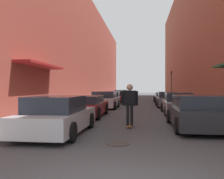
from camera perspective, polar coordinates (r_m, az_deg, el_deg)
ground at (r=25.12m, az=5.94°, el=-3.39°), size 116.21×116.21×0.00m
curb_strip_left at (r=30.80m, az=-2.50°, el=-2.57°), size 1.80×52.82×0.12m
curb_strip_right at (r=30.67m, az=14.77°, el=-2.60°), size 1.80×52.82×0.12m
building_row_left at (r=31.66m, az=-7.74°, el=8.35°), size 4.90×52.82×12.07m
building_row_right at (r=31.77m, az=20.09°, el=11.75°), size 4.90×52.82×15.84m
parked_car_left_0 at (r=9.22m, az=-12.33°, el=-5.93°), size 2.00×4.40×1.36m
parked_car_left_1 at (r=14.44m, az=-5.72°, el=-3.83°), size 1.96×4.68×1.21m
parked_car_left_2 at (r=20.14m, az=-1.62°, el=-2.46°), size 2.04×4.18×1.37m
parked_car_left_3 at (r=25.48m, az=-0.06°, el=-1.96°), size 1.91×4.77×1.27m
parked_car_left_4 at (r=30.76m, az=1.24°, el=-1.52°), size 1.91×4.71×1.29m
parked_car_left_5 at (r=36.49m, az=2.13°, el=-1.18°), size 2.09×4.62×1.33m
parked_car_right_0 at (r=10.71m, az=18.63°, el=-5.01°), size 2.02×4.61×1.37m
parked_car_right_1 at (r=16.42m, az=14.77°, el=-3.17°), size 1.87×4.51×1.36m
parked_car_right_2 at (r=22.12m, az=12.62°, el=-2.27°), size 1.96×4.19×1.32m
parked_car_right_3 at (r=27.98m, az=11.68°, el=-1.83°), size 2.03×4.79×1.16m
skateboarder at (r=10.52m, az=4.08°, el=-2.56°), size 0.70×0.78×1.81m
manhole_cover at (r=7.54m, az=1.36°, el=-12.29°), size 0.70×0.70×0.02m
traffic_light at (r=32.84m, az=13.42°, el=1.68°), size 0.16×0.22×3.71m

